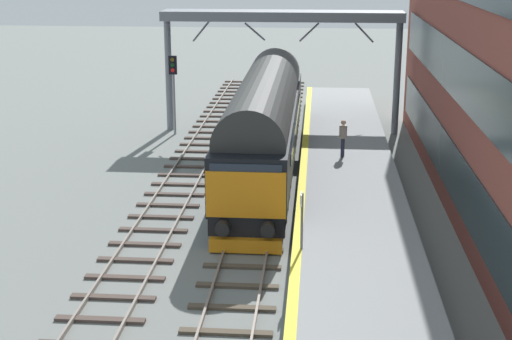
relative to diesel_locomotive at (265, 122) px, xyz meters
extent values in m
plane|color=slate|center=(0.00, -5.07, -2.48)|extent=(140.00, 140.00, 0.00)
cube|color=gray|center=(-0.72, -5.07, -2.40)|extent=(0.07, 60.00, 0.15)
cube|color=gray|center=(0.72, -5.07, -2.40)|extent=(0.07, 60.00, 0.15)
cube|color=#4E4335|center=(0.00, -14.36, -2.43)|extent=(2.50, 0.26, 0.09)
cube|color=#4E4335|center=(0.00, -12.93, -2.43)|extent=(2.50, 0.26, 0.09)
cube|color=#4E4335|center=(0.00, -11.50, -2.43)|extent=(2.50, 0.26, 0.09)
cube|color=#4E4335|center=(0.00, -10.07, -2.43)|extent=(2.50, 0.26, 0.09)
cube|color=#4E4335|center=(0.00, -8.65, -2.43)|extent=(2.50, 0.26, 0.09)
cube|color=#4E4335|center=(0.00, -7.22, -2.43)|extent=(2.50, 0.26, 0.09)
cube|color=#4E4335|center=(0.00, -5.79, -2.43)|extent=(2.50, 0.26, 0.09)
cube|color=#4E4335|center=(0.00, -4.36, -2.43)|extent=(2.50, 0.26, 0.09)
cube|color=#4E4335|center=(0.00, -2.93, -2.43)|extent=(2.50, 0.26, 0.09)
cube|color=#4E4335|center=(0.00, -1.50, -2.43)|extent=(2.50, 0.26, 0.09)
cube|color=#4E4335|center=(0.00, -0.07, -2.43)|extent=(2.50, 0.26, 0.09)
cube|color=#4E4335|center=(0.00, 1.35, -2.43)|extent=(2.50, 0.26, 0.09)
cube|color=#4E4335|center=(0.00, 2.78, -2.43)|extent=(2.50, 0.26, 0.09)
cube|color=#4E4335|center=(0.00, 4.21, -2.43)|extent=(2.50, 0.26, 0.09)
cube|color=#4E4335|center=(0.00, 5.64, -2.43)|extent=(2.50, 0.26, 0.09)
cube|color=#4E4335|center=(0.00, 7.07, -2.43)|extent=(2.50, 0.26, 0.09)
cube|color=#4E4335|center=(0.00, 8.50, -2.43)|extent=(2.50, 0.26, 0.09)
cube|color=#4E4335|center=(0.00, 9.93, -2.43)|extent=(2.50, 0.26, 0.09)
cube|color=#4E4335|center=(0.00, 11.35, -2.43)|extent=(2.50, 0.26, 0.09)
cube|color=#4E4335|center=(0.00, 12.78, -2.43)|extent=(2.50, 0.26, 0.09)
cube|color=#4E4335|center=(0.00, 14.21, -2.43)|extent=(2.50, 0.26, 0.09)
cube|color=#4E4335|center=(0.00, 15.64, -2.43)|extent=(2.50, 0.26, 0.09)
cube|color=#4E4335|center=(0.00, 17.07, -2.43)|extent=(2.50, 0.26, 0.09)
cube|color=#4E4335|center=(0.00, 18.50, -2.43)|extent=(2.50, 0.26, 0.09)
cube|color=#4E4335|center=(0.00, 19.93, -2.43)|extent=(2.50, 0.26, 0.09)
cube|color=#4E4335|center=(0.00, 21.35, -2.43)|extent=(2.50, 0.26, 0.09)
cube|color=#4E4335|center=(0.00, 22.78, -2.43)|extent=(2.50, 0.26, 0.09)
cube|color=#4E4335|center=(0.00, 24.21, -2.43)|extent=(2.50, 0.26, 0.09)
cube|color=gray|center=(-4.22, -5.07, -2.40)|extent=(0.07, 60.00, 0.15)
cube|color=gray|center=(-2.79, -5.07, -2.40)|extent=(0.07, 60.00, 0.15)
cube|color=#4C3E37|center=(-3.51, -13.94, -2.43)|extent=(2.50, 0.26, 0.09)
cube|color=#4C3E37|center=(-3.51, -12.57, -2.43)|extent=(2.50, 0.26, 0.09)
cube|color=#4C3E37|center=(-3.51, -11.21, -2.43)|extent=(2.50, 0.26, 0.09)
cube|color=#4C3E37|center=(-3.51, -9.85, -2.43)|extent=(2.50, 0.26, 0.09)
cube|color=#4C3E37|center=(-3.51, -8.48, -2.43)|extent=(2.50, 0.26, 0.09)
cube|color=#4C3E37|center=(-3.51, -7.12, -2.43)|extent=(2.50, 0.26, 0.09)
cube|color=#4C3E37|center=(-3.51, -5.76, -2.43)|extent=(2.50, 0.26, 0.09)
cube|color=#4C3E37|center=(-3.51, -4.39, -2.43)|extent=(2.50, 0.26, 0.09)
cube|color=#4C3E37|center=(-3.51, -3.03, -2.43)|extent=(2.50, 0.26, 0.09)
cube|color=#4C3E37|center=(-3.51, -1.66, -2.43)|extent=(2.50, 0.26, 0.09)
cube|color=#4C3E37|center=(-3.51, -0.30, -2.43)|extent=(2.50, 0.26, 0.09)
cube|color=#4C3E37|center=(-3.51, 1.06, -2.43)|extent=(2.50, 0.26, 0.09)
cube|color=#4C3E37|center=(-3.51, 2.43, -2.43)|extent=(2.50, 0.26, 0.09)
cube|color=#4C3E37|center=(-3.51, 3.79, -2.43)|extent=(2.50, 0.26, 0.09)
cube|color=#4C3E37|center=(-3.51, 5.15, -2.43)|extent=(2.50, 0.26, 0.09)
cube|color=#4C3E37|center=(-3.51, 6.52, -2.43)|extent=(2.50, 0.26, 0.09)
cube|color=#4C3E37|center=(-3.51, 7.88, -2.43)|extent=(2.50, 0.26, 0.09)
cube|color=#4C3E37|center=(-3.51, 9.24, -2.43)|extent=(2.50, 0.26, 0.09)
cube|color=#4C3E37|center=(-3.51, 10.61, -2.43)|extent=(2.50, 0.26, 0.09)
cube|color=#4C3E37|center=(-3.51, 11.97, -2.43)|extent=(2.50, 0.26, 0.09)
cube|color=#4C3E37|center=(-3.51, 13.34, -2.43)|extent=(2.50, 0.26, 0.09)
cube|color=#4C3E37|center=(-3.51, 14.70, -2.43)|extent=(2.50, 0.26, 0.09)
cube|color=#4C3E37|center=(-3.51, 16.06, -2.43)|extent=(2.50, 0.26, 0.09)
cube|color=#4C3E37|center=(-3.51, 17.43, -2.43)|extent=(2.50, 0.26, 0.09)
cube|color=#4C3E37|center=(-3.51, 18.79, -2.43)|extent=(2.50, 0.26, 0.09)
cube|color=#4C3E37|center=(-3.51, 20.15, -2.43)|extent=(2.50, 0.26, 0.09)
cube|color=#4C3E37|center=(-3.51, 21.52, -2.43)|extent=(2.50, 0.26, 0.09)
cube|color=#4C3E37|center=(-3.51, 22.88, -2.43)|extent=(2.50, 0.26, 0.09)
cube|color=#4C3E37|center=(-3.51, 24.24, -2.43)|extent=(2.50, 0.26, 0.09)
cube|color=gray|center=(3.60, -5.07, -1.98)|extent=(4.00, 44.00, 1.00)
cube|color=yellow|center=(1.75, -5.07, -1.47)|extent=(0.30, 44.00, 0.01)
cube|color=#26353A|center=(7.28, -6.73, -0.55)|extent=(0.06, 34.11, 1.97)
cube|color=#26353A|center=(7.28, -6.73, 2.97)|extent=(0.06, 34.11, 1.97)
cube|color=black|center=(0.00, 0.04, -1.66)|extent=(2.56, 17.56, 0.60)
cube|color=black|center=(0.00, 0.04, -0.31)|extent=(2.70, 17.56, 2.10)
cylinder|color=#2E2F2E|center=(0.00, 0.04, 0.92)|extent=(2.56, 16.16, 2.57)
cube|color=orange|center=(0.00, -8.79, -0.46)|extent=(2.65, 0.08, 1.58)
cube|color=#232D3D|center=(0.00, -8.77, 0.27)|extent=(2.38, 0.04, 0.64)
cube|color=#232D3D|center=(1.37, 0.04, -0.01)|extent=(0.04, 12.29, 0.44)
cylinder|color=black|center=(-0.75, -9.00, -1.56)|extent=(0.48, 0.35, 0.48)
cylinder|color=black|center=(0.75, -9.00, -1.56)|extent=(0.48, 0.35, 0.48)
cube|color=orange|center=(0.00, -8.85, -2.19)|extent=(2.43, 0.36, 0.47)
cylinder|color=black|center=(0.00, -7.21, -1.96)|extent=(1.64, 1.04, 1.04)
cylinder|color=black|center=(0.00, -6.11, -1.96)|extent=(1.64, 1.04, 1.04)
cylinder|color=black|center=(0.00, -5.01, -1.96)|extent=(1.64, 1.04, 1.04)
cylinder|color=black|center=(0.00, 5.08, -1.96)|extent=(1.64, 1.04, 1.04)
cylinder|color=black|center=(0.00, 6.18, -1.96)|extent=(1.64, 1.04, 1.04)
cylinder|color=black|center=(0.00, 7.28, -1.96)|extent=(1.64, 1.04, 1.04)
cylinder|color=gray|center=(-5.45, 7.48, -0.34)|extent=(0.14, 0.14, 4.28)
cube|color=black|center=(-5.45, 7.42, 1.31)|extent=(0.44, 0.10, 0.99)
cylinder|color=#53470A|center=(-5.45, 7.36, 1.60)|extent=(0.20, 0.06, 0.20)
cylinder|color=#0A3E13|center=(-5.45, 7.36, 1.32)|extent=(0.20, 0.06, 0.20)
cylinder|color=red|center=(-5.45, 7.36, 1.04)|extent=(0.20, 0.06, 0.20)
cylinder|color=slate|center=(1.88, -10.75, -0.59)|extent=(0.08, 0.08, 1.77)
cube|color=white|center=(1.85, -10.75, 0.12)|extent=(0.05, 0.44, 0.36)
cube|color=black|center=(1.83, -10.75, 0.12)|extent=(0.01, 0.20, 0.24)
cylinder|color=#25293F|center=(3.39, -0.19, -1.05)|extent=(0.13, 0.13, 0.84)
cylinder|color=#25293F|center=(3.43, 0.00, -1.05)|extent=(0.13, 0.13, 0.84)
cylinder|color=gray|center=(3.41, -0.09, -0.35)|extent=(0.41, 0.41, 0.56)
sphere|color=tan|center=(3.41, -0.09, 0.06)|extent=(0.22, 0.22, 0.22)
cylinder|color=gray|center=(3.36, -0.30, -0.35)|extent=(0.09, 0.09, 0.52)
cylinder|color=gray|center=(3.46, 0.11, -0.35)|extent=(0.09, 0.09, 0.52)
cylinder|color=slate|center=(-5.91, 8.53, 0.56)|extent=(0.36, 0.36, 6.07)
cylinder|color=slate|center=(6.50, 8.53, 0.56)|extent=(0.36, 0.36, 6.07)
cube|color=slate|center=(0.30, 8.53, 3.84)|extent=(12.81, 2.00, 0.50)
cylinder|color=slate|center=(-4.06, 8.53, 2.99)|extent=(0.97, 0.10, 1.14)
cylinder|color=slate|center=(-1.15, 8.53, 2.99)|extent=(1.14, 0.10, 0.97)
cylinder|color=slate|center=(1.75, 8.53, 2.99)|extent=(1.08, 0.10, 1.04)
cylinder|color=slate|center=(4.65, 8.53, 2.99)|extent=(1.06, 0.10, 1.07)
camera|label=1|loc=(2.27, -32.06, 7.30)|focal=52.92mm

